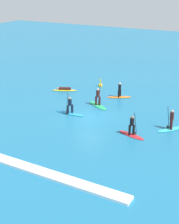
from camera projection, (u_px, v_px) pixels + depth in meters
name	position (u px, v px, depth m)	size (l,w,h in m)	color
ground_plane	(90.00, 117.00, 31.97)	(120.00, 120.00, 0.00)	#1E6B93
surfer_on_orange_board	(119.00, 94.00, 37.12)	(2.60, 1.96, 1.70)	orange
surfer_on_green_board	(98.00, 101.00, 34.66)	(3.09, 2.33, 2.27)	#23B266
surfer_on_red_board	(132.00, 130.00, 27.97)	(2.65, 1.36, 2.09)	red
surfer_on_yellow_board	(64.00, 89.00, 39.49)	(2.79, 1.87, 0.43)	yellow
surfer_on_blue_board	(70.00, 109.00, 32.56)	(3.14, 0.82, 2.08)	#1E8CD1
surfer_on_teal_board	(171.00, 124.00, 29.07)	(2.10, 2.50, 2.01)	#33C6CC
marker_buoy	(100.00, 85.00, 41.09)	(0.49, 0.49, 1.06)	yellow
wave_crest	(17.00, 164.00, 23.65)	(17.25, 0.90, 0.18)	white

